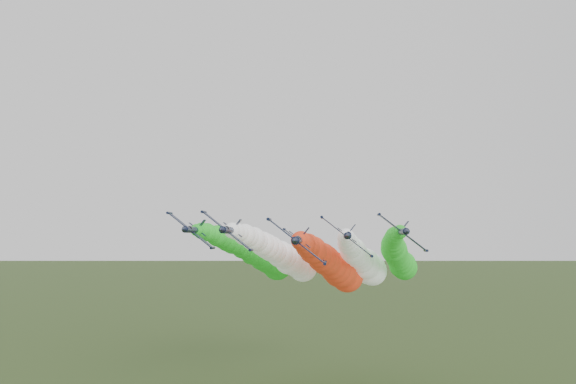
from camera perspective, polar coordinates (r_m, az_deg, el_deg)
name	(u,v)px	position (r m, az deg, el deg)	size (l,w,h in m)	color
jet_lead	(334,266)	(133.40, 4.66, -7.51)	(17.67, 80.32, 17.56)	black
jet_inner_left	(284,257)	(144.46, -0.38, -6.58)	(17.51, 80.15, 17.39)	black
jet_inner_right	(363,262)	(146.36, 7.67, -7.04)	(17.52, 80.17, 17.41)	black
jet_outer_left	(258,255)	(154.03, -3.09, -6.45)	(17.90, 80.54, 17.78)	black
jet_outer_right	(398,257)	(152.04, 11.16, -6.45)	(17.20, 79.84, 17.08)	black
jet_trail	(332,264)	(162.26, 4.54, -7.35)	(17.58, 80.22, 17.46)	black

